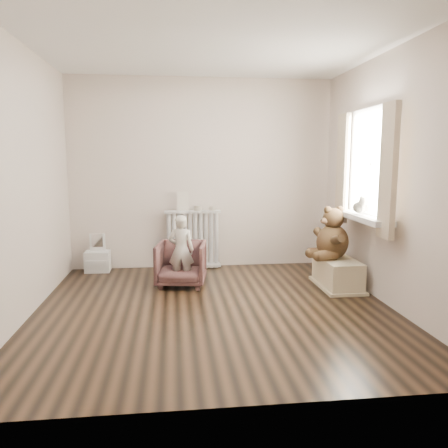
{
  "coord_description": "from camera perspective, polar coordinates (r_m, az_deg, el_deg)",
  "views": [
    {
      "loc": [
        -0.4,
        -4.26,
        1.51
      ],
      "look_at": [
        0.15,
        0.45,
        0.8
      ],
      "focal_mm": 35.0,
      "sensor_mm": 36.0,
      "label": 1
    }
  ],
  "objects": [
    {
      "name": "teddy_bear",
      "position": [
        5.3,
        14.04,
        -0.85
      ],
      "size": [
        0.56,
        0.47,
        0.61
      ],
      "primitive_type": null,
      "rotation": [
        0.0,
        0.0,
        0.19
      ],
      "color": "#372514",
      "rests_on": "toy_bench"
    },
    {
      "name": "toy_bench",
      "position": [
        5.36,
        14.61,
        -5.9
      ],
      "size": [
        0.38,
        0.73,
        0.34
      ],
      "primitive_type": "cube",
      "color": "beige",
      "rests_on": "floor"
    },
    {
      "name": "curtain_right",
      "position": [
        5.52,
        15.24,
        6.98
      ],
      "size": [
        0.06,
        0.26,
        1.3
      ],
      "primitive_type": "cube",
      "color": "beige",
      "rests_on": "right_wall"
    },
    {
      "name": "plush_cat",
      "position": [
        5.07,
        17.34,
        2.36
      ],
      "size": [
        0.23,
        0.28,
        0.2
      ],
      "primitive_type": null,
      "rotation": [
        0.0,
        0.0,
        -0.37
      ],
      "color": "gray",
      "rests_on": "window_sill"
    },
    {
      "name": "back_wall",
      "position": [
        6.07,
        -2.9,
        6.52
      ],
      "size": [
        3.6,
        0.02,
        2.6
      ],
      "primitive_type": "cube",
      "color": "beige",
      "rests_on": "ground"
    },
    {
      "name": "curtain_left",
      "position": [
        4.49,
        20.67,
        6.45
      ],
      "size": [
        0.06,
        0.26,
        1.3
      ],
      "primitive_type": "cube",
      "color": "beige",
      "rests_on": "right_wall"
    },
    {
      "name": "right_wall",
      "position": [
        4.8,
        20.74,
        5.46
      ],
      "size": [
        0.02,
        3.6,
        2.6
      ],
      "primitive_type": "cube",
      "color": "beige",
      "rests_on": "ground"
    },
    {
      "name": "paper_doll",
      "position": [
        5.97,
        -5.4,
        2.98
      ],
      "size": [
        0.16,
        0.01,
        0.26
      ],
      "primitive_type": "cube",
      "color": "beige",
      "rests_on": "radiator"
    },
    {
      "name": "front_wall",
      "position": [
        2.5,
        2.58,
        3.72
      ],
      "size": [
        3.6,
        0.02,
        2.6
      ],
      "primitive_type": "cube",
      "color": "beige",
      "rests_on": "ground"
    },
    {
      "name": "tin_a",
      "position": [
        5.98,
        -3.44,
        2.09
      ],
      "size": [
        0.11,
        0.11,
        0.07
      ],
      "primitive_type": "cylinder",
      "color": "#A59E8C",
      "rests_on": "radiator"
    },
    {
      "name": "radiator",
      "position": [
        6.05,
        -4.1,
        -2.18
      ],
      "size": [
        0.77,
        0.15,
        0.81
      ],
      "primitive_type": "cube",
      "color": "silver",
      "rests_on": "floor"
    },
    {
      "name": "floor",
      "position": [
        4.53,
        -1.25,
        -10.93
      ],
      "size": [
        3.6,
        3.6,
        0.01
      ],
      "primitive_type": "cube",
      "color": "black",
      "rests_on": "ground"
    },
    {
      "name": "child",
      "position": [
        5.19,
        -5.62,
        -3.42
      ],
      "size": [
        0.33,
        0.25,
        0.84
      ],
      "primitive_type": "imported",
      "rotation": [
        0.0,
        0.0,
        2.99
      ],
      "color": "beige",
      "rests_on": "armchair"
    },
    {
      "name": "window",
      "position": [
        5.04,
        18.86,
        7.39
      ],
      "size": [
        0.03,
        0.9,
        1.1
      ],
      "primitive_type": "cube",
      "color": "white",
      "rests_on": "right_wall"
    },
    {
      "name": "tin_b",
      "position": [
        6.0,
        -1.57,
        2.04
      ],
      "size": [
        0.09,
        0.09,
        0.05
      ],
      "primitive_type": "cylinder",
      "color": "#A59E8C",
      "rests_on": "radiator"
    },
    {
      "name": "left_wall",
      "position": [
        4.49,
        -24.94,
        5.05
      ],
      "size": [
        0.02,
        3.6,
        2.6
      ],
      "primitive_type": "cube",
      "color": "beige",
      "rests_on": "ground"
    },
    {
      "name": "window_sill",
      "position": [
        5.05,
        17.62,
        0.83
      ],
      "size": [
        0.22,
        1.1,
        0.06
      ],
      "primitive_type": "cube",
      "color": "silver",
      "rests_on": "right_wall"
    },
    {
      "name": "armchair",
      "position": [
        5.28,
        -5.61,
        -5.18
      ],
      "size": [
        0.65,
        0.66,
        0.53
      ],
      "primitive_type": "imported",
      "rotation": [
        0.0,
        0.0,
        -0.16
      ],
      "color": "brown",
      "rests_on": "floor"
    },
    {
      "name": "toy_vanity",
      "position": [
        6.12,
        -16.22,
        -3.47
      ],
      "size": [
        0.32,
        0.23,
        0.51
      ],
      "primitive_type": "cube",
      "color": "silver",
      "rests_on": "floor"
    },
    {
      "name": "ceiling",
      "position": [
        4.41,
        -1.36,
        22.82
      ],
      "size": [
        3.6,
        3.6,
        0.01
      ],
      "primitive_type": "cube",
      "color": "white",
      "rests_on": "ground"
    }
  ]
}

